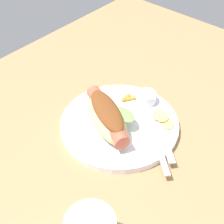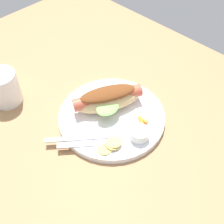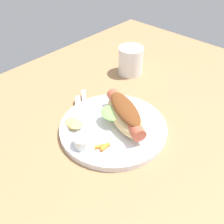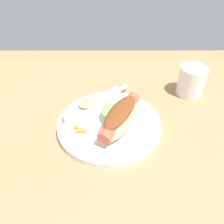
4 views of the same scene
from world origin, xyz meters
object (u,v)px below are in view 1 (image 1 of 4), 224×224
(fork, at_px, (157,143))
(chips_pile, at_px, (163,119))
(plate, at_px, (119,124))
(sauce_ramekin, at_px, (147,98))
(hot_dog, at_px, (107,116))
(knife, at_px, (164,138))
(carrot_garnish, at_px, (128,98))

(fork, bearing_deg, chips_pile, 155.30)
(plate, bearing_deg, sauce_ramekin, -2.96)
(hot_dog, xyz_separation_m, chips_pile, (0.09, -0.09, -0.02))
(plate, height_order, chips_pile, chips_pile)
(knife, relative_size, carrot_garnish, 4.01)
(sauce_ramekin, height_order, carrot_garnish, sauce_ramekin)
(plate, xyz_separation_m, sauce_ramekin, (0.09, -0.00, 0.02))
(plate, height_order, hot_dog, hot_dog)
(knife, relative_size, chips_pile, 2.08)
(fork, xyz_separation_m, chips_pile, (0.07, 0.03, 0.00))
(plate, relative_size, sauce_ramekin, 5.87)
(carrot_garnish, bearing_deg, hot_dog, -167.98)
(carrot_garnish, bearing_deg, knife, -109.35)
(sauce_ramekin, bearing_deg, carrot_garnish, 120.64)
(plate, distance_m, fork, 0.10)
(hot_dog, xyz_separation_m, carrot_garnish, (0.10, 0.02, -0.02))
(fork, bearing_deg, carrot_garnish, -167.01)
(hot_dog, bearing_deg, knife, 49.87)
(sauce_ramekin, bearing_deg, knife, -125.87)
(sauce_ramekin, relative_size, knife, 0.33)
(hot_dog, distance_m, sauce_ramekin, 0.12)
(hot_dog, xyz_separation_m, fork, (0.03, -0.12, -0.03))
(sauce_ramekin, bearing_deg, chips_pile, -113.26)
(sauce_ramekin, height_order, chips_pile, sauce_ramekin)
(fork, xyz_separation_m, knife, (0.02, -0.00, -0.00))
(carrot_garnish, bearing_deg, chips_pile, -93.05)
(plate, relative_size, fork, 2.03)
(fork, bearing_deg, sauce_ramekin, 176.40)
(plate, distance_m, hot_dog, 0.05)
(hot_dog, relative_size, chips_pile, 2.70)
(sauce_ramekin, distance_m, carrot_garnish, 0.05)
(plate, relative_size, knife, 1.94)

